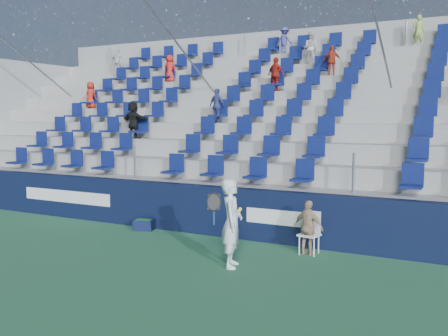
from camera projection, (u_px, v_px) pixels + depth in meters
The scene contains 7 objects.
ground at pixel (145, 271), 9.35m from camera, with size 70.00×70.00×0.00m, color #2E6D46.
sponsor_wall at pixel (223, 211), 12.06m from camera, with size 24.00×0.32×1.20m.
grandstand at pixel (295, 140), 16.39m from camera, with size 24.00×8.17×6.63m.
tennis_player at pixel (232, 223), 9.53m from camera, with size 0.70×0.73×1.71m.
line_judge_chair at pixel (311, 229), 10.54m from camera, with size 0.45×0.46×0.89m.
line_judge at pixel (308, 228), 10.40m from camera, with size 0.68×0.28×1.15m, color tan.
ball_bin at pixel (144, 224), 12.72m from camera, with size 0.56×0.45×0.28m.
Camera 1 is at (5.54, -7.37, 2.87)m, focal length 40.00 mm.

